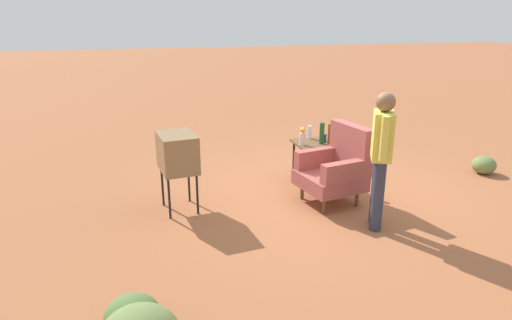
{
  "coord_description": "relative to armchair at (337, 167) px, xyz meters",
  "views": [
    {
      "loc": [
        5.39,
        -2.65,
        2.46
      ],
      "look_at": [
        0.11,
        -1.13,
        0.65
      ],
      "focal_mm": 31.13,
      "sensor_mm": 36.0,
      "label": 1
    }
  ],
  "objects": [
    {
      "name": "ground_plane",
      "position": [
        -0.25,
        0.04,
        -0.5
      ],
      "size": [
        60.0,
        60.0,
        0.0
      ],
      "primitive_type": "plane",
      "color": "#A05B38"
    },
    {
      "name": "person_standing",
      "position": [
        0.83,
        0.13,
        0.44
      ],
      "size": [
        0.52,
        0.36,
        1.64
      ],
      "color": "#2D3347",
      "rests_on": "ground"
    },
    {
      "name": "bottle_wine_green",
      "position": [
        -0.66,
        0.06,
        0.3
      ],
      "size": [
        0.07,
        0.07,
        0.32
      ],
      "primitive_type": "cylinder",
      "color": "#1E5623",
      "rests_on": "side_table"
    },
    {
      "name": "armchair",
      "position": [
        0.0,
        0.0,
        0.0
      ],
      "size": [
        0.89,
        0.9,
        1.06
      ],
      "color": "brown",
      "rests_on": "ground"
    },
    {
      "name": "shrub_near",
      "position": [
        -0.36,
        2.8,
        -0.36
      ],
      "size": [
        0.37,
        0.37,
        0.29
      ],
      "primitive_type": "ellipsoid",
      "color": "olive",
      "rests_on": "ground"
    },
    {
      "name": "shrub_far",
      "position": [
        2.03,
        -2.74,
        -0.32
      ],
      "size": [
        0.45,
        0.45,
        0.35
      ],
      "primitive_type": "ellipsoid",
      "color": "#516B38",
      "rests_on": "ground"
    },
    {
      "name": "soda_can_blue",
      "position": [
        -0.75,
        0.15,
        0.2
      ],
      "size": [
        0.07,
        0.07,
        0.12
      ],
      "primitive_type": "cylinder",
      "color": "blue",
      "rests_on": "side_table"
    },
    {
      "name": "bottle_tall_amber",
      "position": [
        -0.64,
        0.18,
        0.29
      ],
      "size": [
        0.07,
        0.07,
        0.3
      ],
      "primitive_type": "cylinder",
      "color": "brown",
      "rests_on": "side_table"
    },
    {
      "name": "bottle_short_clear",
      "position": [
        -0.98,
        0.01,
        0.24
      ],
      "size": [
        0.06,
        0.06,
        0.2
      ],
      "primitive_type": "cylinder",
      "color": "silver",
      "rests_on": "side_table"
    },
    {
      "name": "flower_vase",
      "position": [
        -0.68,
        -0.24,
        0.28
      ],
      "size": [
        0.15,
        0.1,
        0.27
      ],
      "color": "silver",
      "rests_on": "side_table"
    },
    {
      "name": "side_table",
      "position": [
        -0.77,
        -0.02,
        0.04
      ],
      "size": [
        0.56,
        0.56,
        0.63
      ],
      "color": "black",
      "rests_on": "ground"
    },
    {
      "name": "tv_on_stand",
      "position": [
        -0.31,
        -2.08,
        0.28
      ],
      "size": [
        0.64,
        0.5,
        1.03
      ],
      "color": "black",
      "rests_on": "ground"
    }
  ]
}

